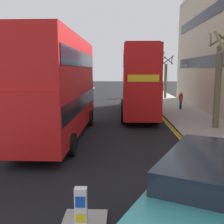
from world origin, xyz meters
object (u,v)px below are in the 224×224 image
at_px(keep_left_bollard, 81,213).
at_px(double_decker_bus_away, 60,84).
at_px(double_decker_bus_oncoming, 138,79).
at_px(pedestrian_far, 181,100).
at_px(taxi_minivan, 208,208).

distance_m(keep_left_bollard, double_decker_bus_away, 9.95).
relative_size(keep_left_bollard, double_decker_bus_oncoming, 0.10).
height_order(double_decker_bus_away, pedestrian_far, double_decker_bus_away).
height_order(double_decker_bus_away, taxi_minivan, double_decker_bus_away).
relative_size(double_decker_bus_oncoming, pedestrian_far, 6.68).
height_order(double_decker_bus_away, double_decker_bus_oncoming, same).
xyz_separation_m(taxi_minivan, pedestrian_far, (4.00, 20.38, -0.08)).
distance_m(keep_left_bollard, taxi_minivan, 2.74).
xyz_separation_m(keep_left_bollard, taxi_minivan, (2.64, -0.56, 0.46)).
distance_m(taxi_minivan, pedestrian_far, 20.77).
bearing_deg(double_decker_bus_oncoming, pedestrian_far, 34.60).
bearing_deg(taxi_minivan, pedestrian_far, 78.89).
bearing_deg(double_decker_bus_oncoming, keep_left_bollard, -98.10).
xyz_separation_m(double_decker_bus_away, pedestrian_far, (9.10, 10.48, -2.04)).
bearing_deg(double_decker_bus_away, double_decker_bus_oncoming, 57.27).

